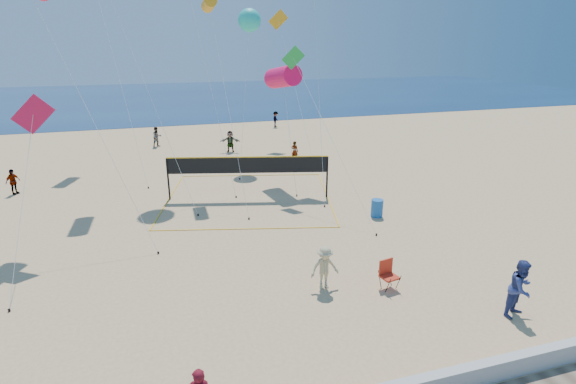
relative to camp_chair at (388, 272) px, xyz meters
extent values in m
plane|color=tan|center=(-4.24, -1.95, -0.61)|extent=(120.00, 120.00, 0.00)
cube|color=navy|center=(-4.24, 60.05, -0.59)|extent=(140.00, 50.00, 0.03)
imported|color=navy|center=(3.19, -2.74, 0.36)|extent=(1.14, 1.01, 1.94)
imported|color=tan|center=(-2.16, 0.65, 0.20)|extent=(1.05, 0.62, 1.62)
imported|color=gray|center=(-15.47, 15.57, 0.14)|extent=(0.83, 0.90, 1.49)
imported|color=gray|center=(-1.72, 22.12, 0.24)|extent=(1.64, 0.89, 1.69)
imported|color=gray|center=(2.30, 17.95, 0.13)|extent=(0.63, 0.63, 1.48)
imported|color=gray|center=(-7.21, 25.76, 0.21)|extent=(0.98, 0.89, 1.64)
imported|color=gray|center=(4.63, 31.52, 0.18)|extent=(1.03, 1.17, 1.58)
cube|color=red|center=(0.02, -0.10, -0.13)|extent=(0.67, 0.63, 0.06)
cube|color=red|center=(-0.02, 0.12, 0.18)|extent=(0.58, 0.16, 0.58)
cylinder|color=black|center=(-0.17, -0.35, -0.34)|extent=(0.08, 0.29, 0.75)
cylinder|color=black|center=(-0.25, 0.06, -0.34)|extent=(0.08, 0.29, 0.75)
cylinder|color=black|center=(0.29, -0.27, -0.34)|extent=(0.08, 0.29, 0.75)
cylinder|color=black|center=(0.21, 0.15, -0.34)|extent=(0.08, 0.29, 0.75)
cylinder|color=#195AA6|center=(2.90, 6.31, -0.16)|extent=(0.68, 0.68, 0.89)
cylinder|color=black|center=(-6.96, 12.02, 0.57)|extent=(0.10, 0.10, 2.35)
cylinder|color=black|center=(1.59, 9.83, 0.57)|extent=(0.10, 0.10, 2.35)
cube|color=black|center=(-2.68, 10.93, 1.30)|extent=(8.55, 2.21, 0.88)
cube|color=yellow|center=(-2.68, 10.93, 1.78)|extent=(8.55, 2.22, 0.06)
cube|color=yellow|center=(-3.78, 6.66, -0.60)|extent=(8.75, 2.29, 0.02)
cube|color=yellow|center=(-1.59, 15.20, -0.60)|extent=(8.75, 2.29, 0.02)
cylinder|color=silver|center=(-9.90, 7.58, 4.79)|extent=(4.23, 4.79, 10.70)
cylinder|color=black|center=(-7.79, 5.20, -0.56)|extent=(0.08, 0.08, 0.10)
cylinder|color=silver|center=(-7.53, 12.02, 5.25)|extent=(3.62, 5.99, 11.61)
cylinder|color=black|center=(-5.73, 9.03, -0.56)|extent=(0.08, 0.08, 0.10)
cylinder|color=orange|center=(-3.87, 14.41, 9.77)|extent=(0.71, 1.68, 0.92)
cylinder|color=silver|center=(-3.62, 11.10, 4.61)|extent=(0.53, 6.64, 10.33)
cylinder|color=black|center=(-3.36, 7.79, -0.56)|extent=(0.08, 0.08, 0.10)
cube|color=#BC1243|center=(-12.01, 7.46, 5.06)|extent=(1.66, 0.25, 1.64)
cylinder|color=silver|center=(-12.31, 4.87, 2.25)|extent=(0.62, 5.20, 5.62)
cylinder|color=black|center=(-12.61, 2.28, -0.56)|extent=(0.08, 0.08, 0.10)
cube|color=green|center=(0.24, 11.92, 6.93)|extent=(1.15, 0.70, 1.31)
cylinder|color=silver|center=(1.01, 8.05, 3.19)|extent=(1.56, 7.75, 7.50)
cylinder|color=black|center=(1.78, 4.18, -0.56)|extent=(0.08, 0.08, 0.10)
cylinder|color=silver|center=(1.74, 11.99, 5.84)|extent=(1.73, 7.34, 12.79)
cylinder|color=black|center=(0.88, 8.32, -0.56)|extent=(0.08, 0.08, 0.10)
cylinder|color=silver|center=(-4.36, 13.98, 6.78)|extent=(2.02, 5.59, 14.67)
cylinder|color=black|center=(-3.36, 11.19, -0.56)|extent=(0.08, 0.08, 0.10)
sphere|color=#1FC2B3|center=(-0.54, 19.28, 9.11)|extent=(2.03, 2.03, 1.55)
cylinder|color=silver|center=(-1.51, 16.92, 4.28)|extent=(1.96, 4.75, 9.67)
cylinder|color=black|center=(-2.48, 14.55, -0.56)|extent=(0.08, 0.08, 0.10)
cylinder|color=silver|center=(-9.40, 19.18, 6.41)|extent=(2.62, 9.59, 13.94)
cylinder|color=black|center=(-8.09, 14.39, -0.56)|extent=(0.08, 0.08, 0.10)
cube|color=orange|center=(3.19, 25.25, 9.42)|extent=(1.66, 0.28, 1.64)
cylinder|color=silver|center=(3.30, 21.08, 4.43)|extent=(0.23, 8.35, 9.99)
cylinder|color=black|center=(3.41, 16.91, -0.56)|extent=(0.08, 0.08, 0.10)
cylinder|color=#EB0D51|center=(0.15, 13.68, 5.77)|extent=(1.67, 3.03, 1.57)
cylinder|color=silver|center=(0.07, 12.04, 2.61)|extent=(0.17, 3.28, 6.33)
cylinder|color=black|center=(0.00, 10.41, -0.56)|extent=(0.08, 0.08, 0.10)
camera|label=1|loc=(-7.57, -12.54, 7.86)|focal=28.00mm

